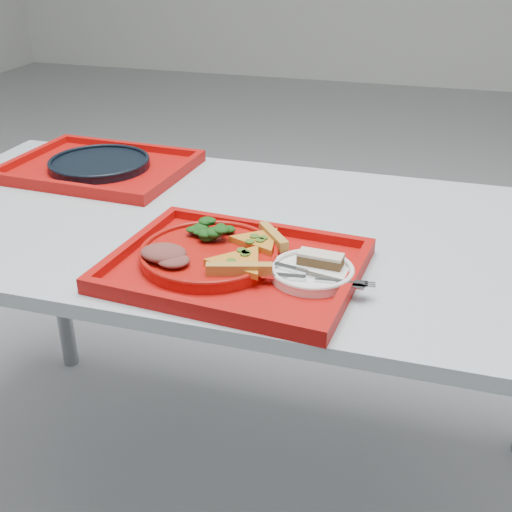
# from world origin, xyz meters

# --- Properties ---
(ground) EXTENTS (10.00, 10.00, 0.00)m
(ground) POSITION_xyz_m (0.00, 0.00, 0.00)
(ground) COLOR gray
(ground) RESTS_ON ground
(table) EXTENTS (1.60, 0.80, 0.75)m
(table) POSITION_xyz_m (0.00, 0.00, 0.68)
(table) COLOR #A7B2BB
(table) RESTS_ON ground
(tray_main) EXTENTS (0.48, 0.39, 0.01)m
(tray_main) POSITION_xyz_m (0.06, -0.21, 0.76)
(tray_main) COLOR #A50B08
(tray_main) RESTS_ON table
(tray_far) EXTENTS (0.47, 0.37, 0.01)m
(tray_far) POSITION_xyz_m (-0.46, 0.21, 0.76)
(tray_far) COLOR #A50B08
(tray_far) RESTS_ON table
(dinner_plate) EXTENTS (0.26, 0.26, 0.02)m
(dinner_plate) POSITION_xyz_m (0.00, -0.20, 0.77)
(dinner_plate) COLOR #A6100B
(dinner_plate) RESTS_ON tray_main
(side_plate) EXTENTS (0.15, 0.15, 0.01)m
(side_plate) POSITION_xyz_m (0.20, -0.21, 0.77)
(side_plate) COLOR white
(side_plate) RESTS_ON tray_main
(navy_plate) EXTENTS (0.26, 0.26, 0.02)m
(navy_plate) POSITION_xyz_m (-0.46, 0.21, 0.77)
(navy_plate) COLOR black
(navy_plate) RESTS_ON tray_far
(pizza_slice_a) EXTENTS (0.15, 0.16, 0.02)m
(pizza_slice_a) POSITION_xyz_m (0.07, -0.24, 0.79)
(pizza_slice_a) COLOR gold
(pizza_slice_a) RESTS_ON dinner_plate
(pizza_slice_b) EXTENTS (0.16, 0.16, 0.02)m
(pizza_slice_b) POSITION_xyz_m (0.08, -0.14, 0.79)
(pizza_slice_b) COLOR gold
(pizza_slice_b) RESTS_ON dinner_plate
(salad_heap) EXTENTS (0.08, 0.07, 0.04)m
(salad_heap) POSITION_xyz_m (-0.02, -0.13, 0.80)
(salad_heap) COLOR black
(salad_heap) RESTS_ON dinner_plate
(meat_portion) EXTENTS (0.09, 0.07, 0.03)m
(meat_portion) POSITION_xyz_m (-0.07, -0.25, 0.79)
(meat_portion) COLOR brown
(meat_portion) RESTS_ON dinner_plate
(dessert_bar) EXTENTS (0.08, 0.04, 0.02)m
(dessert_bar) POSITION_xyz_m (0.21, -0.18, 0.79)
(dessert_bar) COLOR #462A17
(dessert_bar) RESTS_ON side_plate
(knife) EXTENTS (0.18, 0.05, 0.01)m
(knife) POSITION_xyz_m (0.21, -0.23, 0.78)
(knife) COLOR silver
(knife) RESTS_ON side_plate
(fork) EXTENTS (0.19, 0.04, 0.01)m
(fork) POSITION_xyz_m (0.21, -0.25, 0.78)
(fork) COLOR silver
(fork) RESTS_ON side_plate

